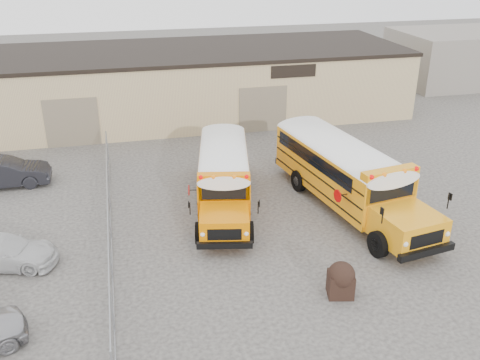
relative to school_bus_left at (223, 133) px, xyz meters
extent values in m
plane|color=#373532|center=(-0.50, -10.86, -1.56)|extent=(120.00, 120.00, 0.00)
cube|color=tan|center=(-0.50, 9.14, 0.69)|extent=(30.00, 10.00, 4.50)
cube|color=black|center=(-0.50, 9.14, 2.99)|extent=(30.20, 10.20, 0.25)
cube|color=black|center=(5.50, 4.12, 2.34)|extent=(3.00, 0.08, 0.80)
cube|color=#766554|center=(-8.50, 4.12, -0.06)|extent=(3.20, 0.08, 3.00)
cube|color=#766554|center=(3.50, 4.12, -0.06)|extent=(3.20, 0.08, 3.00)
cylinder|color=gray|center=(-6.50, -13.86, -0.66)|extent=(0.07, 0.07, 1.80)
cylinder|color=gray|center=(-6.50, -10.86, -0.66)|extent=(0.07, 0.07, 1.80)
cylinder|color=gray|center=(-6.50, -7.86, -0.66)|extent=(0.07, 0.07, 1.80)
cylinder|color=gray|center=(-6.50, -4.86, -0.66)|extent=(0.07, 0.07, 1.80)
cylinder|color=gray|center=(-6.50, -1.86, -0.66)|extent=(0.07, 0.07, 1.80)
cylinder|color=gray|center=(-6.50, 1.14, -0.66)|extent=(0.07, 0.07, 1.80)
cylinder|color=gray|center=(-6.50, -7.86, 0.22)|extent=(0.05, 18.00, 0.05)
cylinder|color=gray|center=(-6.50, -7.86, -1.51)|extent=(0.05, 18.00, 0.05)
cube|color=gray|center=(-6.50, -7.86, -0.66)|extent=(0.02, 18.00, 1.70)
cube|color=gray|center=(23.50, 13.14, 0.64)|extent=(10.00, 8.00, 4.40)
cube|color=orange|center=(0.08, 0.39, -0.16)|extent=(3.60, 7.24, 1.87)
cube|color=orange|center=(-0.80, -3.98, -0.57)|extent=(2.36, 2.36, 1.05)
cube|color=black|center=(-0.60, -2.98, 0.37)|extent=(1.84, 0.42, 0.68)
cube|color=white|center=(0.08, 0.39, 0.91)|extent=(3.62, 7.31, 0.36)
cube|color=orange|center=(-0.56, -2.78, 0.94)|extent=(2.28, 0.89, 0.33)
sphere|color=#E50705|center=(-1.54, -2.79, 1.05)|extent=(0.18, 0.18, 0.18)
sphere|color=#E50705|center=(0.34, -3.17, 1.05)|extent=(0.18, 0.18, 0.18)
sphere|color=orange|center=(-1.02, -2.90, 1.05)|extent=(0.18, 0.18, 0.18)
sphere|color=orange|center=(-0.18, -3.07, 1.05)|extent=(0.18, 0.18, 0.18)
cube|color=black|center=(-1.02, -5.04, -0.98)|extent=(2.23, 0.64, 0.26)
cube|color=black|center=(0.77, 3.84, -0.98)|extent=(2.22, 0.62, 0.26)
cube|color=black|center=(0.08, 0.39, -0.23)|extent=(3.61, 7.11, 0.05)
cube|color=black|center=(0.13, 0.66, 0.37)|extent=(3.41, 6.17, 0.56)
cylinder|color=black|center=(-1.85, -3.67, -1.09)|extent=(0.44, 0.98, 0.95)
cylinder|color=black|center=(0.28, -4.10, -1.09)|extent=(0.44, 0.98, 0.95)
cylinder|color=black|center=(-0.71, 1.96, -1.09)|extent=(0.44, 0.98, 0.95)
cylinder|color=black|center=(1.42, 1.53, -1.09)|extent=(0.44, 0.98, 0.95)
cylinder|color=#BF0505|center=(-1.91, -1.62, -0.04)|extent=(0.13, 0.51, 0.51)
cube|color=orange|center=(3.28, -0.26, 0.06)|extent=(3.90, 8.33, 2.16)
cube|color=orange|center=(4.12, -5.35, -0.41)|extent=(2.67, 2.67, 1.21)
cube|color=black|center=(3.92, -4.19, 0.67)|extent=(2.14, 0.41, 0.79)
cube|color=white|center=(3.28, -0.26, 1.30)|extent=(3.92, 8.42, 0.42)
cube|color=orange|center=(3.88, -3.95, 1.33)|extent=(2.63, 0.94, 0.38)
sphere|color=#E50705|center=(2.83, -4.37, 1.46)|extent=(0.21, 0.21, 0.21)
sphere|color=#E50705|center=(5.02, -4.01, 1.46)|extent=(0.21, 0.21, 0.21)
sphere|color=orange|center=(3.43, -4.27, 1.46)|extent=(0.21, 0.21, 0.21)
sphere|color=orange|center=(4.42, -4.11, 1.46)|extent=(0.21, 0.21, 0.21)
cube|color=black|center=(4.32, -6.58, -0.89)|extent=(2.59, 0.65, 0.30)
cube|color=black|center=(2.61, 3.75, -0.89)|extent=(2.58, 0.63, 0.30)
cube|color=black|center=(3.28, -0.26, -0.02)|extent=(3.92, 8.18, 0.06)
cube|color=black|center=(3.22, 0.05, 0.67)|extent=(3.73, 7.09, 0.65)
cylinder|color=black|center=(2.86, -5.44, -1.02)|extent=(0.47, 1.13, 1.10)
cylinder|color=black|center=(5.34, -5.04, -1.02)|extent=(0.47, 1.13, 1.10)
cylinder|color=black|center=(1.78, 1.12, -1.02)|extent=(0.47, 1.13, 1.10)
cylinder|color=black|center=(4.25, 1.53, -1.02)|extent=(0.47, 1.13, 1.10)
cylinder|color=#BF0505|center=(1.95, -3.26, 0.20)|extent=(0.13, 0.59, 0.59)
cube|color=black|center=(1.42, -13.74, -1.12)|extent=(1.05, 0.98, 0.89)
sphere|color=black|center=(1.42, -13.74, -0.72)|extent=(0.98, 0.98, 0.98)
imported|color=silver|center=(-10.63, -8.90, -0.95)|extent=(4.55, 2.73, 1.23)
imported|color=black|center=(-11.74, -1.12, -0.81)|extent=(4.60, 1.66, 1.51)
camera|label=1|loc=(-5.70, -28.28, 10.13)|focal=40.00mm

